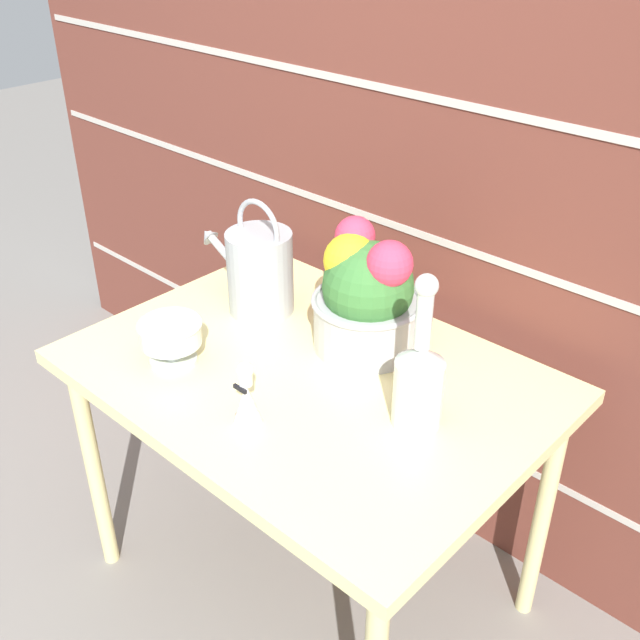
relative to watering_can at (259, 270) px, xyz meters
The scene contains 9 objects.
ground_plane 0.91m from the watering_can, 22.44° to the right, with size 12.00×12.00×0.00m, color gray.
brick_wall 0.55m from the watering_can, 53.64° to the left, with size 3.60×0.08×2.20m.
patio_table 0.37m from the watering_can, 22.44° to the right, with size 1.10×0.80×0.74m.
watering_can is the anchor object (origin of this frame).
crystal_pedestal_bowl 0.32m from the watering_can, 84.39° to the right, with size 0.15×0.15×0.11m.
flower_planter 0.32m from the watering_can, ahead, with size 0.27×0.27×0.31m.
glass_decanter 0.60m from the watering_can, 10.10° to the right, with size 0.11×0.11×0.36m.
figurine_vase 0.49m from the watering_can, 46.51° to the right, with size 0.06×0.06×0.16m.
fallen_petal 0.47m from the watering_can, 49.44° to the right, with size 0.01×0.01×0.01m.
Camera 1 is at (1.01, -1.05, 1.75)m, focal length 42.00 mm.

